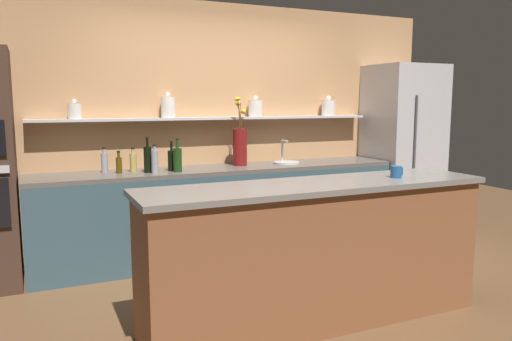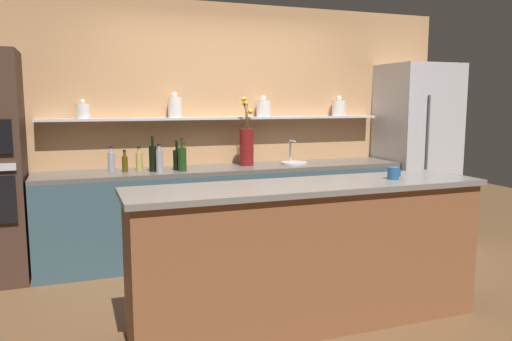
% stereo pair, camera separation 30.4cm
% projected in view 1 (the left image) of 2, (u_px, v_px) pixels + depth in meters
% --- Properties ---
extents(ground_plane, '(12.00, 12.00, 0.00)m').
position_uv_depth(ground_plane, '(282.00, 296.00, 4.08)').
color(ground_plane, brown).
extents(back_wall_unit, '(5.20, 0.28, 2.60)m').
position_uv_depth(back_wall_unit, '(215.00, 128.00, 5.34)').
color(back_wall_unit, tan).
rests_on(back_wall_unit, ground_plane).
extents(back_counter_unit, '(3.72, 0.62, 0.92)m').
position_uv_depth(back_counter_unit, '(223.00, 212.00, 5.12)').
color(back_counter_unit, '#334C56').
rests_on(back_counter_unit, ground_plane).
extents(island_counter, '(2.55, 0.61, 1.02)m').
position_uv_depth(island_counter, '(316.00, 253.00, 3.55)').
color(island_counter, brown).
rests_on(island_counter, ground_plane).
extents(refrigerator, '(0.77, 0.73, 2.00)m').
position_uv_depth(refrigerator, '(402.00, 151.00, 5.93)').
color(refrigerator, '#B7B7BC').
rests_on(refrigerator, ground_plane).
extents(flower_vase, '(0.15, 0.15, 0.71)m').
position_uv_depth(flower_vase, '(240.00, 145.00, 5.16)').
color(flower_vase, maroon).
rests_on(flower_vase, back_counter_unit).
extents(sink_fixture, '(0.28, 0.28, 0.25)m').
position_uv_depth(sink_fixture, '(286.00, 161.00, 5.36)').
color(sink_fixture, '#B7B7BC').
rests_on(sink_fixture, back_counter_unit).
extents(bottle_wine_0, '(0.07, 0.07, 0.34)m').
position_uv_depth(bottle_wine_0, '(148.00, 159.00, 4.67)').
color(bottle_wine_0, black).
rests_on(bottle_wine_0, back_counter_unit).
extents(bottle_spirit_1, '(0.06, 0.06, 0.27)m').
position_uv_depth(bottle_spirit_1, '(155.00, 161.00, 4.62)').
color(bottle_spirit_1, gray).
rests_on(bottle_spirit_1, back_counter_unit).
extents(bottle_oil_2, '(0.05, 0.05, 0.21)m').
position_uv_depth(bottle_oil_2, '(119.00, 164.00, 4.62)').
color(bottle_oil_2, '#47380A').
rests_on(bottle_oil_2, back_counter_unit).
extents(bottle_spirit_3, '(0.06, 0.06, 0.23)m').
position_uv_depth(bottle_spirit_3, '(133.00, 162.00, 4.71)').
color(bottle_spirit_3, tan).
rests_on(bottle_spirit_3, back_counter_unit).
extents(bottle_oil_4, '(0.05, 0.05, 0.25)m').
position_uv_depth(bottle_oil_4, '(178.00, 159.00, 4.90)').
color(bottle_oil_4, brown).
rests_on(bottle_oil_4, back_counter_unit).
extents(bottle_wine_5, '(0.07, 0.07, 0.29)m').
position_uv_depth(bottle_wine_5, '(172.00, 160.00, 4.78)').
color(bottle_wine_5, black).
rests_on(bottle_wine_5, back_counter_unit).
extents(bottle_wine_6, '(0.08, 0.08, 0.32)m').
position_uv_depth(bottle_wine_6, '(178.00, 159.00, 4.71)').
color(bottle_wine_6, '#193814').
rests_on(bottle_wine_6, back_counter_unit).
extents(bottle_spirit_7, '(0.06, 0.06, 0.24)m').
position_uv_depth(bottle_spirit_7, '(105.00, 162.00, 4.65)').
color(bottle_spirit_7, gray).
rests_on(bottle_spirit_7, back_counter_unit).
extents(coffee_mug, '(0.10, 0.08, 0.09)m').
position_uv_depth(coffee_mug, '(396.00, 172.00, 3.70)').
color(coffee_mug, '#235184').
rests_on(coffee_mug, island_counter).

